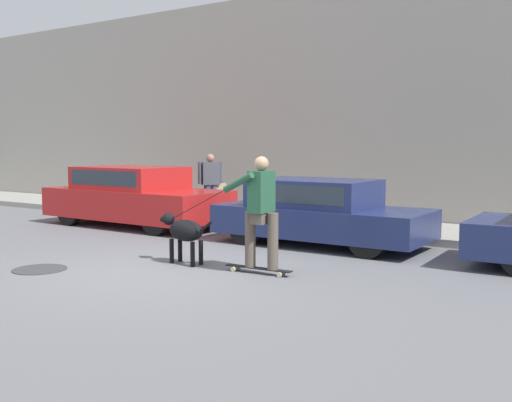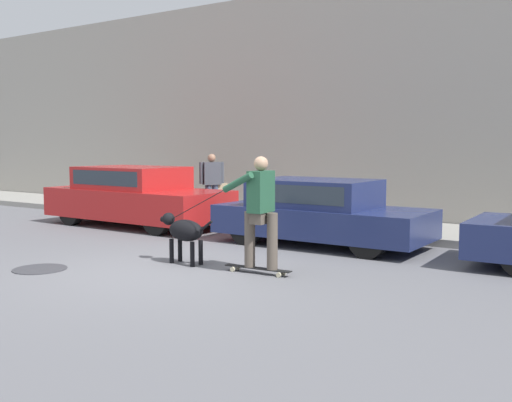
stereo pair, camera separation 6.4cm
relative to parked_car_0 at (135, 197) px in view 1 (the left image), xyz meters
The scene contains 9 objects.
ground_plane 5.22m from the parked_car_0, 40.60° to the right, with size 36.00×36.00×0.00m, color slate.
back_wall 5.69m from the parked_car_0, 41.58° to the left, with size 32.00×0.30×5.67m.
sidewalk_curb 4.53m from the parked_car_0, 28.76° to the left, with size 30.00×2.32×0.15m.
parked_car_0 is the anchor object (origin of this frame).
parked_car_1 4.75m from the parked_car_0, ahead, with size 3.94×1.69×1.22m.
dog 4.68m from the parked_car_0, 35.66° to the right, with size 1.09×0.38×0.78m.
skateboarder 5.86m from the parked_car_0, 27.26° to the right, with size 2.24×0.64×1.70m.
pedestrian_with_bag 1.91m from the parked_car_0, 59.84° to the left, with size 0.47×0.62×1.49m.
manhole_cover 4.89m from the parked_car_0, 61.84° to the right, with size 0.79×0.79×0.01m.
Camera 1 is at (5.93, -6.45, 1.87)m, focal length 42.00 mm.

